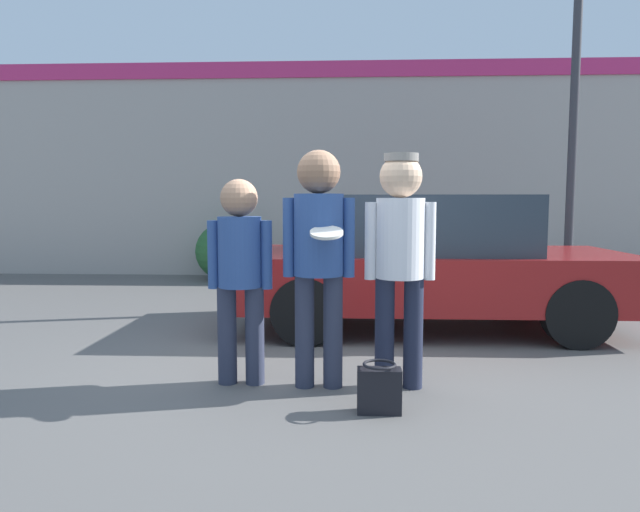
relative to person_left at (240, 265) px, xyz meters
The scene contains 9 objects.
ground_plane 1.15m from the person_left, 29.45° to the left, with size 56.00×56.00×0.00m, color #5B5956.
storefront_building 6.78m from the person_left, 85.11° to the left, with size 24.00×0.22×4.06m.
person_left is the anchor object (origin of this frame).
person_middle_with_frisbee 0.64m from the person_left, ahead, with size 0.55×0.57×1.83m.
person_right 1.25m from the person_left, ahead, with size 0.54×0.37×1.80m.
parked_car_near 2.72m from the person_left, 50.35° to the left, with size 4.33×1.91×1.51m.
street_lamp 6.42m from the person_left, 42.73° to the left, with size 1.15×0.35×6.70m.
shrub 6.13m from the person_left, 103.42° to the left, with size 1.04×1.04×1.04m.
handbag 1.44m from the person_left, 28.92° to the right, with size 0.30×0.23×0.35m.
Camera 1 is at (0.26, -4.71, 1.45)m, focal length 32.00 mm.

